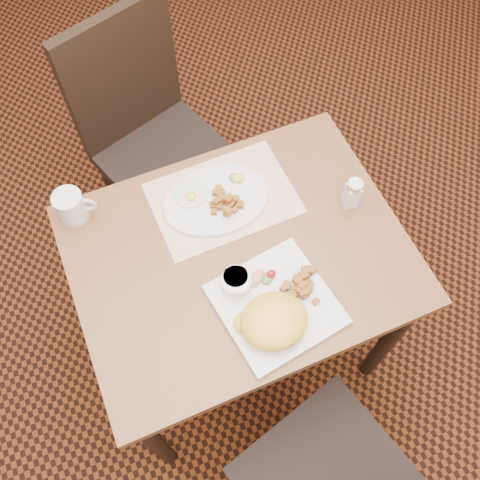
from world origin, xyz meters
The scene contains 15 objects.
ground centered at (0.00, 0.00, 0.00)m, with size 8.00×8.00×0.00m, color black.
table centered at (0.00, 0.00, 0.64)m, with size 0.90×0.70×0.75m.
chair_far centered at (-0.06, 0.67, 0.54)m, with size 0.53×0.54×0.97m.
placemat centered at (0.02, 0.18, 0.75)m, with size 0.40×0.28×0.00m, color white.
plate_square centered at (0.03, -0.18, 0.76)m, with size 0.28×0.28×0.02m, color silver.
plate_oval centered at (0.00, 0.17, 0.76)m, with size 0.30×0.23×0.02m, color silver, non-canonical shape.
hollandaise_mound centered at (-0.01, -0.23, 0.80)m, with size 0.18×0.15×0.06m.
ramekin centered at (-0.05, -0.09, 0.79)m, with size 0.08×0.08×0.04m.
garnish_sq centered at (0.02, -0.10, 0.78)m, with size 0.09×0.06×0.03m.
fried_egg centered at (-0.06, 0.22, 0.77)m, with size 0.10×0.10×0.02m.
garnish_ov centered at (0.08, 0.21, 0.78)m, with size 0.05×0.05×0.02m.
salt_shaker centered at (0.35, 0.02, 0.80)m, with size 0.05×0.05×0.10m.
coffee_mug centered at (-0.38, 0.29, 0.80)m, with size 0.11×0.08×0.09m.
home_fries_sq centered at (0.10, -0.16, 0.78)m, with size 0.11×0.10×0.04m.
home_fries_ov centered at (0.02, 0.15, 0.78)m, with size 0.10×0.12×0.03m.
Camera 1 is at (-0.26, -0.61, 2.04)m, focal length 40.00 mm.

